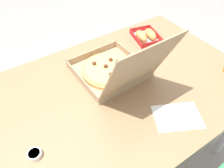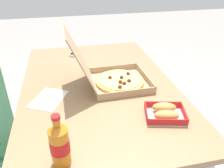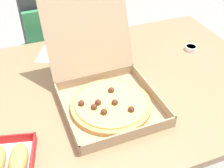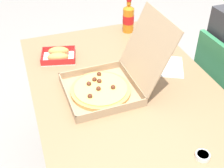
{
  "view_description": "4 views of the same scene",
  "coord_description": "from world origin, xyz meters",
  "views": [
    {
      "loc": [
        0.46,
        0.62,
        1.51
      ],
      "look_at": [
        0.03,
        -0.02,
        0.74
      ],
      "focal_mm": 34.98,
      "sensor_mm": 36.0,
      "label": 1
    },
    {
      "loc": [
        -1.23,
        0.18,
        1.41
      ],
      "look_at": [
        -0.05,
        -0.08,
        0.73
      ],
      "focal_mm": 36.83,
      "sensor_mm": 36.0,
      "label": 2
    },
    {
      "loc": [
        -0.29,
        -0.86,
        1.43
      ],
      "look_at": [
        0.01,
        -0.07,
        0.77
      ],
      "focal_mm": 45.58,
      "sensor_mm": 36.0,
      "label": 3
    },
    {
      "loc": [
        1.05,
        -0.45,
        1.63
      ],
      "look_at": [
        -0.02,
        -0.07,
        0.75
      ],
      "focal_mm": 47.04,
      "sensor_mm": 36.0,
      "label": 4
    }
  ],
  "objects": [
    {
      "name": "ground_plane",
      "position": [
        0.0,
        0.0,
        0.0
      ],
      "size": [
        10.0,
        10.0,
        0.0
      ],
      "primitive_type": "plane",
      "color": "gray"
    },
    {
      "name": "dipping_sauce_cup",
      "position": [
        0.49,
        0.12,
        0.72
      ],
      "size": [
        0.06,
        0.06,
        0.02
      ],
      "color": "white",
      "rests_on": "dining_table"
    },
    {
      "name": "paper_menu",
      "position": [
        -0.11,
        0.3,
        0.71
      ],
      "size": [
        0.26,
        0.23,
        0.0
      ],
      "primitive_type": "cube",
      "rotation": [
        0.0,
        0.0,
        -0.47
      ],
      "color": "white",
      "rests_on": "dining_table"
    },
    {
      "name": "bread_side_box",
      "position": [
        -0.4,
        -0.27,
        0.74
      ],
      "size": [
        0.19,
        0.22,
        0.06
      ],
      "color": "white",
      "rests_on": "dining_table"
    },
    {
      "name": "pizza_box_open",
      "position": [
        -0.02,
        -0.09,
        0.76
      ],
      "size": [
        0.35,
        0.49,
        0.36
      ],
      "color": "tan",
      "rests_on": "dining_table"
    },
    {
      "name": "dining_table",
      "position": [
        0.0,
        0.0,
        0.64
      ],
      "size": [
        1.4,
        0.92,
        0.71
      ],
      "color": "#997551",
      "rests_on": "ground_plane"
    },
    {
      "name": "cola_bottle",
      "position": [
        -0.58,
        0.24,
        0.81
      ],
      "size": [
        0.07,
        0.07,
        0.22
      ],
      "color": "orange",
      "rests_on": "dining_table"
    }
  ]
}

